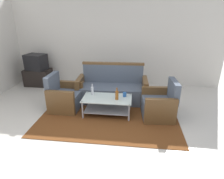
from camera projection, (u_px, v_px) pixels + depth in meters
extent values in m
plane|color=beige|center=(99.00, 137.00, 3.66)|extent=(14.00, 14.00, 0.00)
cube|color=silver|center=(116.00, 40.00, 5.95)|extent=(6.52, 0.12, 2.80)
cube|color=brown|center=(110.00, 113.00, 4.50)|extent=(3.06, 2.29, 0.01)
cube|color=#4C5666|center=(112.00, 93.00, 5.06)|extent=(1.62, 0.75, 0.42)
cube|color=#4C5666|center=(113.00, 73.00, 5.18)|extent=(1.60, 0.19, 0.48)
cube|color=brown|center=(144.00, 91.00, 4.95)|extent=(0.14, 0.70, 0.62)
cube|color=brown|center=(80.00, 89.00, 5.09)|extent=(0.14, 0.70, 0.62)
cube|color=brown|center=(113.00, 64.00, 5.08)|extent=(1.64, 0.15, 0.06)
cube|color=#4C5666|center=(66.00, 100.00, 4.67)|extent=(0.68, 0.62, 0.40)
cube|color=#4C5666|center=(52.00, 83.00, 4.55)|extent=(0.14, 0.60, 0.45)
cube|color=brown|center=(71.00, 92.00, 4.94)|extent=(0.66, 0.13, 0.58)
cube|color=brown|center=(60.00, 103.00, 4.33)|extent=(0.66, 0.13, 0.58)
cube|color=#4C5666|center=(157.00, 108.00, 4.30)|extent=(0.70, 0.65, 0.40)
cube|color=#4C5666|center=(174.00, 91.00, 4.13)|extent=(0.17, 0.61, 0.45)
cube|color=brown|center=(160.00, 112.00, 3.96)|extent=(0.67, 0.15, 0.58)
cube|color=brown|center=(155.00, 98.00, 4.57)|extent=(0.67, 0.15, 0.58)
cube|color=silver|center=(107.00, 98.00, 4.33)|extent=(1.10, 0.60, 0.02)
cube|color=#9E9EA5|center=(107.00, 109.00, 4.43)|extent=(1.00, 0.52, 0.02)
cylinder|color=#9E9EA5|center=(88.00, 100.00, 4.70)|extent=(0.04, 0.04, 0.40)
cylinder|color=#9E9EA5|center=(130.00, 102.00, 4.59)|extent=(0.04, 0.04, 0.40)
cylinder|color=#9E9EA5|center=(83.00, 110.00, 4.22)|extent=(0.04, 0.04, 0.40)
cylinder|color=#9E9EA5|center=(129.00, 113.00, 4.11)|extent=(0.04, 0.04, 0.40)
cylinder|color=brown|center=(117.00, 95.00, 4.22)|extent=(0.07, 0.07, 0.19)
cylinder|color=brown|center=(117.00, 90.00, 4.17)|extent=(0.03, 0.03, 0.08)
cylinder|color=silver|center=(92.00, 91.00, 4.48)|extent=(0.06, 0.06, 0.18)
cylinder|color=silver|center=(92.00, 86.00, 4.43)|extent=(0.02, 0.02, 0.08)
cylinder|color=#2659A5|center=(125.00, 94.00, 4.38)|extent=(0.08, 0.08, 0.10)
cube|color=black|center=(38.00, 77.00, 6.17)|extent=(0.80, 0.50, 0.52)
cube|color=black|center=(36.00, 62.00, 5.99)|extent=(0.68, 0.56, 0.48)
cube|color=black|center=(41.00, 60.00, 6.18)|extent=(0.50, 0.11, 0.36)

